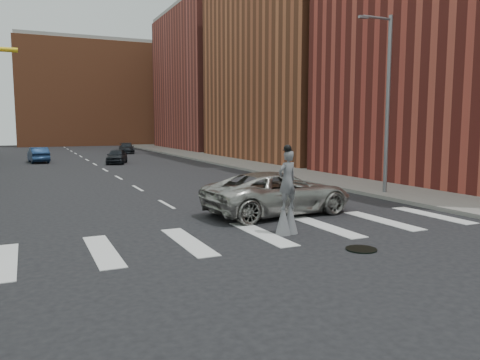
{
  "coord_description": "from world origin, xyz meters",
  "views": [
    {
      "loc": [
        -5.73,
        -12.57,
        3.61
      ],
      "look_at": [
        1.03,
        2.16,
        1.7
      ],
      "focal_mm": 35.0,
      "sensor_mm": 36.0,
      "label": 1
    }
  ],
  "objects": [
    {
      "name": "manhole",
      "position": [
        3.0,
        -2.0,
        0.02
      ],
      "size": [
        0.9,
        0.9,
        0.04
      ],
      "primitive_type": "cylinder",
      "color": "black",
      "rests_on": "ground"
    },
    {
      "name": "suv_crossing",
      "position": [
        3.52,
        3.85,
        0.87
      ],
      "size": [
        6.47,
        3.43,
        1.73
      ],
      "primitive_type": "imported",
      "rotation": [
        0.0,
        0.0,
        1.66
      ],
      "color": "#A2A099",
      "rests_on": "ground"
    },
    {
      "name": "streetlight",
      "position": [
        10.9,
        6.0,
        4.9
      ],
      "size": [
        2.05,
        0.2,
        9.0
      ],
      "color": "slate",
      "rests_on": "ground"
    },
    {
      "name": "car_far",
      "position": [
        6.0,
        47.81,
        0.66
      ],
      "size": [
        2.48,
        4.74,
        1.31
      ],
      "primitive_type": "imported",
      "rotation": [
        0.0,
        0.0,
        -0.15
      ],
      "color": "black",
      "rests_on": "ground"
    },
    {
      "name": "stilt_performer",
      "position": [
        2.05,
        0.66,
        1.23
      ],
      "size": [
        0.83,
        0.61,
        2.98
      ],
      "rotation": [
        0.0,
        0.0,
        3.36
      ],
      "color": "#2F2112",
      "rests_on": "ground"
    },
    {
      "name": "building_far",
      "position": [
        22.0,
        54.0,
        10.0
      ],
      "size": [
        16.0,
        22.0,
        20.0
      ],
      "primitive_type": "cube",
      "color": "brown",
      "rests_on": "ground"
    },
    {
      "name": "sidewalk_right",
      "position": [
        12.5,
        25.0,
        0.09
      ],
      "size": [
        5.0,
        90.0,
        0.18
      ],
      "primitive_type": "cube",
      "color": "slate",
      "rests_on": "ground"
    },
    {
      "name": "building_mid",
      "position": [
        22.0,
        30.0,
        12.0
      ],
      "size": [
        16.0,
        22.0,
        24.0
      ],
      "primitive_type": "cube",
      "color": "#995030",
      "rests_on": "ground"
    },
    {
      "name": "building_backdrop",
      "position": [
        6.0,
        78.0,
        9.0
      ],
      "size": [
        26.0,
        14.0,
        18.0
      ],
      "primitive_type": "cube",
      "color": "#995030",
      "rests_on": "ground"
    },
    {
      "name": "ground_plane",
      "position": [
        0.0,
        0.0,
        0.0
      ],
      "size": [
        160.0,
        160.0,
        0.0
      ],
      "primitive_type": "plane",
      "color": "black",
      "rests_on": "ground"
    },
    {
      "name": "car_near",
      "position": [
        2.02,
        32.06,
        0.69
      ],
      "size": [
        2.8,
        4.38,
        1.39
      ],
      "primitive_type": "imported",
      "rotation": [
        0.0,
        0.0,
        -0.31
      ],
      "color": "black",
      "rests_on": "ground"
    },
    {
      "name": "car_mid",
      "position": [
        -4.65,
        36.51,
        0.74
      ],
      "size": [
        1.99,
        4.61,
        1.48
      ],
      "primitive_type": "imported",
      "rotation": [
        0.0,
        0.0,
        3.24
      ],
      "color": "#152A4C",
      "rests_on": "ground"
    }
  ]
}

